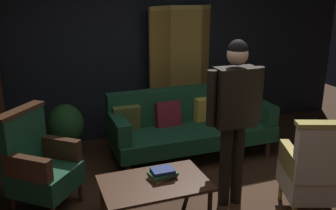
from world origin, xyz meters
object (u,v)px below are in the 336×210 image
armchair_gilt_accent (317,171)px  armchair_wing_left (39,164)px  coffee_table (154,186)px  book_green_cloth (163,174)px  book_tan_leather (163,177)px  standing_figure (234,109)px  potted_plant (66,129)px  book_navy_cloth (163,171)px  folding_screen (208,65)px  velvet_couch (190,122)px

armchair_gilt_accent → armchair_wing_left: same height
coffee_table → book_green_cloth: book_green_cloth is taller
book_tan_leather → standing_figure: bearing=-0.2°
coffee_table → potted_plant: 1.78m
book_navy_cloth → armchair_wing_left: bearing=152.3°
folding_screen → potted_plant: 2.40m
armchair_gilt_accent → velvet_couch: bearing=108.3°
book_navy_cloth → velvet_couch: bearing=56.5°
book_tan_leather → book_navy_cloth: size_ratio=1.19×
velvet_couch → standing_figure: (-0.08, -1.23, 0.57)m
potted_plant → book_tan_leather: potted_plant is taller
coffee_table → armchair_gilt_accent: size_ratio=0.96×
folding_screen → coffee_table: bearing=-125.9°
armchair_gilt_accent → standing_figure: 0.97m
velvet_couch → armchair_wing_left: armchair_wing_left is taller
standing_figure → book_navy_cloth: bearing=179.8°
armchair_gilt_accent → potted_plant: size_ratio=1.38×
book_green_cloth → velvet_couch: bearing=56.5°
standing_figure → book_navy_cloth: (-0.74, 0.00, -0.53)m
book_tan_leather → velvet_couch: bearing=56.5°
book_navy_cloth → folding_screen: bearing=55.3°
velvet_couch → armchair_gilt_accent: bearing=-71.7°
book_tan_leather → book_navy_cloth: bearing=0.0°
book_tan_leather → book_green_cloth: (0.00, 0.00, 0.03)m
velvet_couch → potted_plant: velvet_couch is taller
armchair_gilt_accent → book_navy_cloth: (-1.39, 0.49, 0.01)m
potted_plant → book_navy_cloth: (0.74, -1.62, 0.07)m
velvet_couch → coffee_table: bearing=-125.6°
potted_plant → book_navy_cloth: bearing=-65.5°
armchair_gilt_accent → book_green_cloth: size_ratio=4.09×
potted_plant → book_tan_leather: 1.78m
coffee_table → armchair_gilt_accent: (1.48, -0.45, 0.12)m
velvet_couch → book_green_cloth: 1.48m
coffee_table → book_tan_leather: bearing=23.9°
coffee_table → armchair_gilt_accent: 1.55m
standing_figure → book_tan_leather: 0.95m
velvet_couch → folding_screen: bearing=53.9°
standing_figure → potted_plant: size_ratio=2.26×
folding_screen → book_green_cloth: (-1.52, -2.20, -0.52)m
armchair_gilt_accent → armchair_wing_left: size_ratio=1.00×
armchair_wing_left → book_tan_leather: 1.24m
standing_figure → potted_plant: 2.27m
coffee_table → standing_figure: bearing=2.8°
armchair_gilt_accent → standing_figure: size_ratio=0.61×
standing_figure → book_tan_leather: standing_figure is taller
coffee_table → standing_figure: (0.84, 0.04, 0.65)m
potted_plant → book_tan_leather: size_ratio=3.01×
armchair_gilt_accent → potted_plant: (-2.12, 2.11, -0.06)m
velvet_couch → standing_figure: bearing=-93.5°
coffee_table → book_navy_cloth: book_navy_cloth is taller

